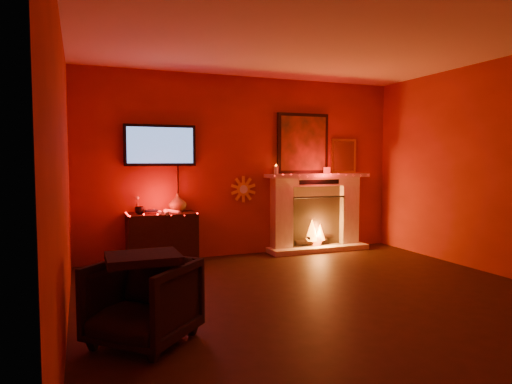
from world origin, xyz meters
TOP-DOWN VIEW (x-y plane):
  - room at (0.00, 0.00)m, footprint 5.00×5.00m
  - fireplace at (1.14, 2.39)m, footprint 1.72×0.40m
  - tv at (-1.30, 2.45)m, footprint 1.00×0.07m
  - sunburst_clock at (-0.05, 2.48)m, footprint 0.40×0.03m
  - console_table at (-1.32, 2.26)m, footprint 0.94×0.58m
  - armchair at (-1.93, -0.44)m, footprint 1.01×1.01m

SIDE VIEW (x-z plane):
  - armchair at x=-1.93m, z-range 0.00..0.66m
  - console_table at x=-1.32m, z-range -0.10..0.88m
  - fireplace at x=1.14m, z-range -0.37..1.81m
  - sunburst_clock at x=-0.05m, z-range 0.80..1.20m
  - room at x=0.00m, z-range -1.15..3.85m
  - tv at x=-1.30m, z-range 1.03..2.27m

